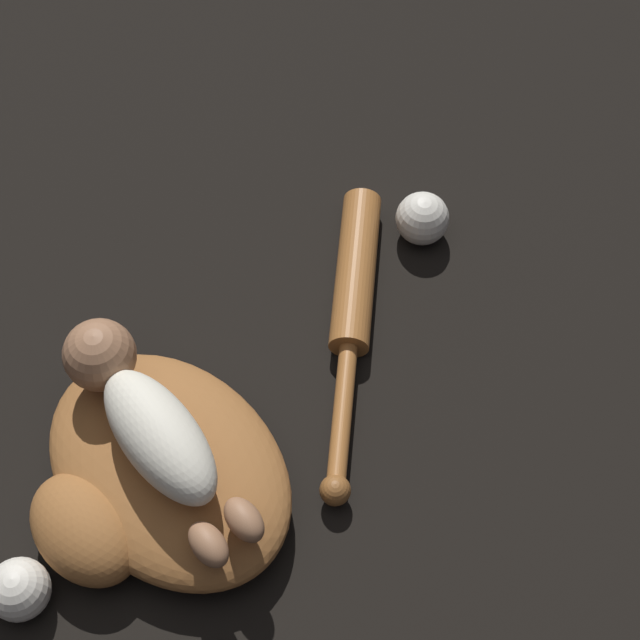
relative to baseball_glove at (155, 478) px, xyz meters
name	(u,v)px	position (x,y,z in m)	size (l,w,h in m)	color
ground_plane	(149,493)	(0.01, 0.01, -0.05)	(6.00, 6.00, 0.00)	black
baseball_glove	(155,478)	(0.00, 0.00, 0.00)	(0.38, 0.33, 0.09)	#935B2D
baby_figure	(146,418)	(0.03, -0.03, 0.09)	(0.35, 0.13, 0.09)	silver
baseball_bat	(353,302)	(0.01, -0.37, -0.02)	(0.34, 0.40, 0.06)	#9E602D
baseball	(422,218)	(0.04, -0.54, -0.01)	(0.08, 0.08, 0.08)	silver
baseball_spare	(17,587)	(0.01, 0.21, -0.01)	(0.08, 0.08, 0.08)	silver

